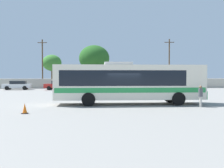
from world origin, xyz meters
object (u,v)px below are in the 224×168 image
at_px(utility_pole_near, 169,62).
at_px(attendant_by_bus_door, 201,95).
at_px(roadside_tree_left, 52,63).
at_px(parked_car_third_grey, 96,85).
at_px(roadside_tree_midleft, 94,58).
at_px(utility_pole_far, 42,63).
at_px(traffic_cone_on_apron, 25,109).
at_px(parked_car_leftmost_white, 17,85).
at_px(parked_car_rightmost_maroon, 137,85).
at_px(parked_car_second_red, 59,85).
at_px(coach_bus_cream_green, 128,82).

bearing_deg(utility_pole_near, attendant_by_bus_door, -101.97).
height_order(utility_pole_near, roadside_tree_left, utility_pole_near).
bearing_deg(parked_car_third_grey, roadside_tree_midleft, 91.41).
distance_m(utility_pole_far, traffic_cone_on_apron, 35.76).
bearing_deg(roadside_tree_left, parked_car_leftmost_white, -110.13).
height_order(utility_pole_near, traffic_cone_on_apron, utility_pole_near).
bearing_deg(parked_car_third_grey, parked_car_rightmost_maroon, 1.59).
bearing_deg(parked_car_third_grey, traffic_cone_on_apron, -100.16).
distance_m(parked_car_second_red, roadside_tree_midleft, 12.31).
distance_m(parked_car_leftmost_white, roadside_tree_left, 12.10).
bearing_deg(traffic_cone_on_apron, coach_bus_cream_green, 34.72).
bearing_deg(roadside_tree_midleft, utility_pole_near, -11.76).
height_order(attendant_by_bus_door, parked_car_leftmost_white, attendant_by_bus_door).
height_order(attendant_by_bus_door, traffic_cone_on_apron, attendant_by_bus_door).
xyz_separation_m(parked_car_third_grey, roadside_tree_midleft, (-0.24, 9.82, 4.91)).
distance_m(parked_car_third_grey, roadside_tree_left, 15.06).
xyz_separation_m(parked_car_third_grey, traffic_cone_on_apron, (-4.74, -26.44, -0.45)).
bearing_deg(traffic_cone_on_apron, utility_pole_far, 98.60).
height_order(utility_pole_far, traffic_cone_on_apron, utility_pole_far).
bearing_deg(parked_car_rightmost_maroon, roadside_tree_midleft, 125.69).
xyz_separation_m(coach_bus_cream_green, utility_pole_near, (11.67, 28.48, 2.93)).
height_order(parked_car_leftmost_white, parked_car_rightmost_maroon, parked_car_rightmost_maroon).
bearing_deg(attendant_by_bus_door, parked_car_third_grey, 107.22).
relative_size(parked_car_leftmost_white, parked_car_third_grey, 1.02).
bearing_deg(utility_pole_near, utility_pole_far, 175.75).
height_order(parked_car_second_red, parked_car_rightmost_maroon, parked_car_rightmost_maroon).
height_order(attendant_by_bus_door, roadside_tree_midleft, roadside_tree_midleft).
distance_m(coach_bus_cream_green, traffic_cone_on_apron, 8.62).
height_order(parked_car_second_red, utility_pole_far, utility_pole_far).
relative_size(parked_car_rightmost_maroon, roadside_tree_left, 0.72).
height_order(parked_car_rightmost_maroon, traffic_cone_on_apron, parked_car_rightmost_maroon).
bearing_deg(roadside_tree_midleft, attendant_by_bus_door, -77.23).
distance_m(coach_bus_cream_green, utility_pole_near, 30.92).
bearing_deg(attendant_by_bus_door, coach_bus_cream_green, 156.39).
relative_size(parked_car_third_grey, utility_pole_far, 0.48).
bearing_deg(coach_bus_cream_green, utility_pole_far, 112.09).
height_order(roadside_tree_left, traffic_cone_on_apron, roadside_tree_left).
distance_m(parked_car_second_red, parked_car_rightmost_maroon, 12.56).
height_order(parked_car_second_red, traffic_cone_on_apron, parked_car_second_red).
bearing_deg(traffic_cone_on_apron, utility_pole_near, 60.76).
relative_size(coach_bus_cream_green, roadside_tree_midleft, 1.46).
xyz_separation_m(parked_car_leftmost_white, parked_car_second_red, (6.76, -0.87, 0.02)).
distance_m(attendant_by_bus_door, parked_car_second_red, 27.32).
distance_m(attendant_by_bus_door, roadside_tree_left, 39.14).
bearing_deg(parked_car_second_red, traffic_cone_on_apron, -87.53).
bearing_deg(parked_car_second_red, roadside_tree_midleft, 60.10).
height_order(parked_car_second_red, parked_car_third_grey, parked_car_second_red).
bearing_deg(parked_car_rightmost_maroon, traffic_cone_on_apron, -113.21).
height_order(attendant_by_bus_door, utility_pole_far, utility_pole_far).
bearing_deg(traffic_cone_on_apron, parked_car_leftmost_white, 106.12).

